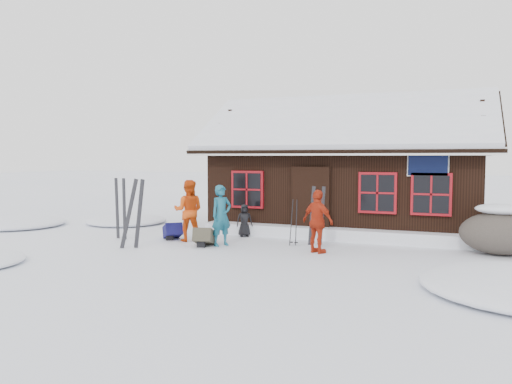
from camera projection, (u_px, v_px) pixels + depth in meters
ground at (250, 249)px, 12.63m from camera, size 120.00×120.00×0.00m
mountain_hut at (349, 180)px, 16.57m from camera, size 8.90×6.09×4.42m
snow_drift at (329, 233)px, 14.15m from camera, size 7.60×0.60×0.35m
snow_mounds at (331, 242)px, 13.74m from camera, size 20.60×13.20×0.48m
skier_teal at (221, 215)px, 13.11m from camera, size 0.64×0.70×1.60m
skier_orange_left at (189, 211)px, 13.83m from camera, size 1.00×0.90×1.71m
skier_orange_right at (318, 222)px, 12.09m from camera, size 0.98×0.74×1.55m
skier_crouched at (244, 220)px, 14.64m from camera, size 0.56×0.51×0.96m
boulder at (501, 232)px, 11.91m from camera, size 1.86×1.40×1.10m
ski_pair_left at (134, 214)px, 12.71m from camera, size 0.77×0.22×1.84m
ski_pair_mid at (121, 209)px, 14.23m from camera, size 0.42×0.11×1.79m
ski_pair_right at (317, 217)px, 13.20m from camera, size 0.45×0.13×1.62m
ski_poles at (294, 223)px, 13.15m from camera, size 0.23×0.11×1.26m
backpack_blue at (173, 233)px, 14.16m from camera, size 0.76×0.77×0.34m
backpack_olive at (204, 240)px, 13.06m from camera, size 0.63×0.74×0.35m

